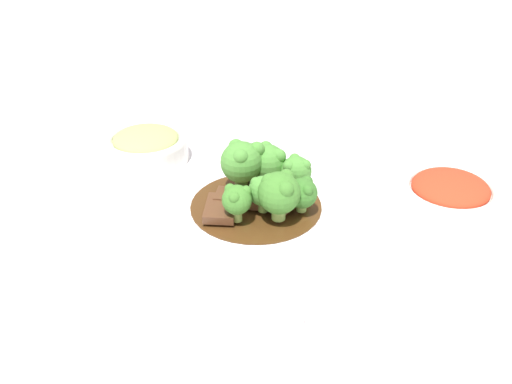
{
  "coord_description": "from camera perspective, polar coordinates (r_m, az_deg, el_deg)",
  "views": [
    {
      "loc": [
        0.54,
        -0.26,
        0.4
      ],
      "look_at": [
        0.0,
        0.0,
        0.03
      ],
      "focal_mm": 42.0,
      "sensor_mm": 36.0,
      "label": 1
    }
  ],
  "objects": [
    {
      "name": "ground_plane",
      "position": [
        0.72,
        0.0,
        -2.31
      ],
      "size": [
        4.0,
        4.0,
        0.0
      ],
      "primitive_type": "plane",
      "color": "silver"
    },
    {
      "name": "main_plate",
      "position": [
        0.72,
        0.0,
        -1.64
      ],
      "size": [
        0.25,
        0.25,
        0.02
      ],
      "color": "white",
      "rests_on": "ground_plane"
    },
    {
      "name": "beef_strip_0",
      "position": [
        0.69,
        -3.35,
        -1.6
      ],
      "size": [
        0.06,
        0.06,
        0.01
      ],
      "color": "#56331E",
      "rests_on": "main_plate"
    },
    {
      "name": "beef_strip_1",
      "position": [
        0.71,
        -1.16,
        -0.62
      ],
      "size": [
        0.07,
        0.07,
        0.01
      ],
      "color": "#56331E",
      "rests_on": "main_plate"
    },
    {
      "name": "beef_strip_2",
      "position": [
        0.71,
        2.83,
        -0.26
      ],
      "size": [
        0.06,
        0.07,
        0.01
      ],
      "color": "#56331E",
      "rests_on": "main_plate"
    },
    {
      "name": "broccoli_floret_0",
      "position": [
        0.66,
        2.21,
        -0.03
      ],
      "size": [
        0.05,
        0.05,
        0.06
      ],
      "color": "#8EB756",
      "rests_on": "main_plate"
    },
    {
      "name": "broccoli_floret_1",
      "position": [
        0.74,
        1.07,
        2.84
      ],
      "size": [
        0.05,
        0.05,
        0.05
      ],
      "color": "#7FA84C",
      "rests_on": "main_plate"
    },
    {
      "name": "broccoli_floret_2",
      "position": [
        0.72,
        -1.13,
        3.0
      ],
      "size": [
        0.05,
        0.05,
        0.06
      ],
      "color": "#7FA84C",
      "rests_on": "main_plate"
    },
    {
      "name": "broccoli_floret_3",
      "position": [
        0.68,
        0.92,
        0.2
      ],
      "size": [
        0.04,
        0.04,
        0.04
      ],
      "color": "#7FA84C",
      "rests_on": "main_plate"
    },
    {
      "name": "broccoli_floret_4",
      "position": [
        0.73,
        3.84,
        2.05
      ],
      "size": [
        0.04,
        0.04,
        0.04
      ],
      "color": "#7FA84C",
      "rests_on": "main_plate"
    },
    {
      "name": "broccoli_floret_5",
      "position": [
        0.66,
        -1.83,
        -0.71
      ],
      "size": [
        0.03,
        0.03,
        0.04
      ],
      "color": "#8EB756",
      "rests_on": "main_plate"
    },
    {
      "name": "broccoli_floret_6",
      "position": [
        0.69,
        4.41,
        -0.05
      ],
      "size": [
        0.04,
        0.04,
        0.04
      ],
      "color": "#7FA84C",
      "rests_on": "main_plate"
    },
    {
      "name": "serving_spoon",
      "position": [
        0.78,
        -0.42,
        2.68
      ],
      "size": [
        0.21,
        0.1,
        0.01
      ],
      "color": "#B7B7BC",
      "rests_on": "main_plate"
    },
    {
      "name": "side_bowl_kimchi",
      "position": [
        0.74,
        17.88,
        -0.53
      ],
      "size": [
        0.12,
        0.12,
        0.05
      ],
      "color": "white",
      "rests_on": "ground_plane"
    },
    {
      "name": "side_bowl_appetizer",
      "position": [
        0.85,
        -10.41,
        4.37
      ],
      "size": [
        0.12,
        0.12,
        0.04
      ],
      "color": "white",
      "rests_on": "ground_plane"
    },
    {
      "name": "sauce_dish",
      "position": [
        0.58,
        1.52,
        -11.6
      ],
      "size": [
        0.06,
        0.06,
        0.01
      ],
      "color": "white",
      "rests_on": "ground_plane"
    },
    {
      "name": "paper_napkin",
      "position": [
        0.57,
        -9.99,
        -13.01
      ],
      "size": [
        0.12,
        0.09,
        0.01
      ],
      "color": "white",
      "rests_on": "ground_plane"
    }
  ]
}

